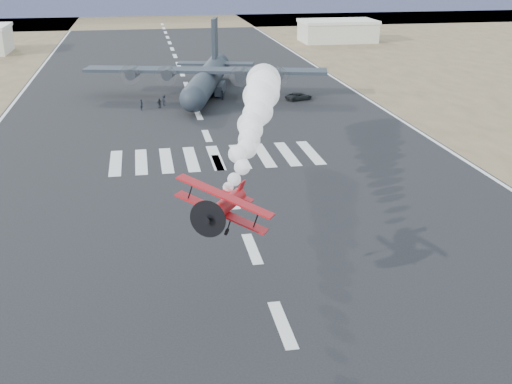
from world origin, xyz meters
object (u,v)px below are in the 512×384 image
object	(u,v)px
crew_b	(200,98)
crew_h	(222,95)
transport_aircraft	(207,77)
crew_a	(275,94)
crew_e	(184,95)
hangar_right	(338,31)
aerobatic_biplane	(225,206)
crew_d	(160,103)
support_vehicle	(299,96)
crew_g	(142,105)
crew_c	(164,100)
crew_f	(204,98)

from	to	relation	value
crew_b	crew_h	world-z (taller)	crew_h
transport_aircraft	crew_a	distance (m)	12.47
crew_e	crew_h	xyz separation A→B (m)	(6.32, -1.19, 0.02)
hangar_right	aerobatic_biplane	bearing A→B (deg)	-110.09
crew_d	crew_e	world-z (taller)	crew_d
crew_d	transport_aircraft	bearing A→B (deg)	-155.64
support_vehicle	crew_g	bearing A→B (deg)	77.71
crew_a	crew_d	distance (m)	19.90
transport_aircraft	crew_a	xyz separation A→B (m)	(10.97, -5.51, -2.21)
crew_e	crew_h	size ratio (longest dim) A/B	0.98
crew_d	aerobatic_biplane	bearing A→B (deg)	70.79
aerobatic_biplane	crew_e	size ratio (longest dim) A/B	4.15
crew_c	crew_d	bearing A→B (deg)	128.80
crew_h	crew_g	bearing A→B (deg)	-58.22
crew_b	crew_d	world-z (taller)	crew_b
crew_h	crew_e	bearing A→B (deg)	-89.29
hangar_right	aerobatic_biplane	world-z (taller)	aerobatic_biplane
crew_d	crew_g	xyz separation A→B (m)	(-2.86, -0.81, 0.08)
crew_g	crew_h	distance (m)	14.38
crew_e	aerobatic_biplane	bearing A→B (deg)	170.42
support_vehicle	crew_d	bearing A→B (deg)	76.49
transport_aircraft	crew_c	xyz separation A→B (m)	(-7.88, -6.92, -2.22)
crew_c	crew_f	size ratio (longest dim) A/B	0.95
aerobatic_biplane	transport_aircraft	bearing A→B (deg)	99.64
crew_a	crew_e	world-z (taller)	crew_a
crew_a	crew_g	size ratio (longest dim) A/B	0.99
crew_h	crew_f	bearing A→B (deg)	-43.39
support_vehicle	crew_h	bearing A→B (deg)	61.99
crew_a	crew_c	bearing A→B (deg)	-8.64
crew_c	hangar_right	bearing A→B (deg)	-65.25
transport_aircraft	crew_d	size ratio (longest dim) A/B	25.60
support_vehicle	crew_g	world-z (taller)	crew_g
crew_f	crew_h	size ratio (longest dim) A/B	1.11
aerobatic_biplane	crew_f	bearing A→B (deg)	100.27
hangar_right	aerobatic_biplane	size ratio (longest dim) A/B	3.08
hangar_right	crew_d	xyz separation A→B (m)	(-51.70, -72.32, -2.21)
aerobatic_biplane	crew_a	world-z (taller)	aerobatic_biplane
crew_f	crew_g	bearing A→B (deg)	-87.69
transport_aircraft	crew_e	xyz separation A→B (m)	(-4.35, -3.46, -2.29)
support_vehicle	crew_f	bearing A→B (deg)	72.15
crew_e	transport_aircraft	bearing A→B (deg)	-59.43
transport_aircraft	support_vehicle	distance (m)	16.48
crew_c	crew_e	distance (m)	4.95
hangar_right	support_vehicle	distance (m)	75.78
support_vehicle	transport_aircraft	bearing A→B (deg)	46.85
crew_a	crew_e	size ratio (longest dim) A/B	1.09
crew_f	aerobatic_biplane	bearing A→B (deg)	-16.88
crew_b	crew_g	size ratio (longest dim) A/B	0.91
support_vehicle	crew_e	world-z (taller)	crew_e
transport_aircraft	crew_a	world-z (taller)	transport_aircraft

